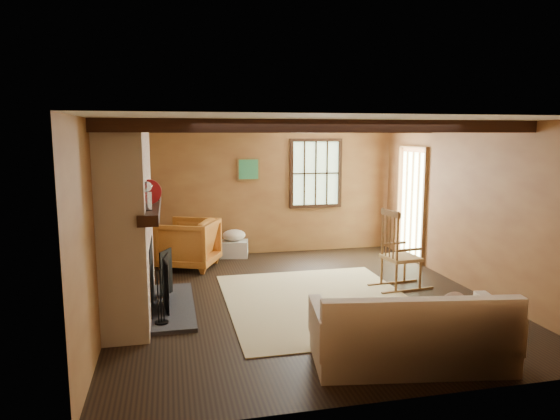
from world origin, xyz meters
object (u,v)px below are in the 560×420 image
object	(u,v)px
fireplace	(131,226)
armchair	(188,244)
sofa	(412,338)
laundry_basket	(234,249)
rocking_chair	(399,255)

from	to	relation	value
fireplace	armchair	bearing A→B (deg)	68.60
fireplace	sofa	size ratio (longest dim) A/B	1.19
laundry_basket	sofa	bearing A→B (deg)	-76.49
rocking_chair	armchair	size ratio (longest dim) A/B	1.29
rocking_chair	laundry_basket	xyz separation A→B (m)	(-2.11, 2.40, -0.34)
armchair	fireplace	bearing A→B (deg)	1.65
laundry_basket	armchair	distance (m)	1.07
laundry_basket	rocking_chair	bearing A→B (deg)	-48.65
fireplace	armchair	xyz separation A→B (m)	(0.77, 1.96, -0.69)
rocking_chair	armchair	world-z (taller)	rocking_chair
rocking_chair	armchair	xyz separation A→B (m)	(-2.96, 1.81, -0.08)
fireplace	rocking_chair	xyz separation A→B (m)	(3.73, 0.16, -0.61)
laundry_basket	armchair	xyz separation A→B (m)	(-0.85, -0.59, 0.26)
rocking_chair	laundry_basket	size ratio (longest dim) A/B	2.35
armchair	laundry_basket	bearing A→B (deg)	147.63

